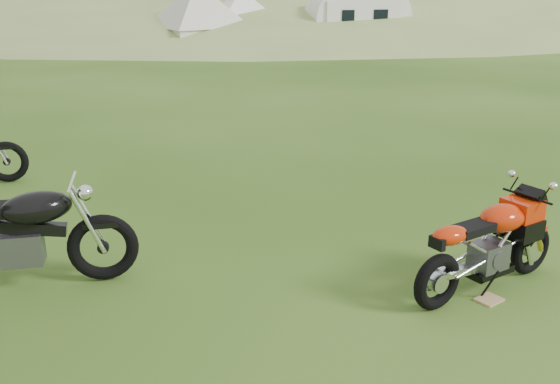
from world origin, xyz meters
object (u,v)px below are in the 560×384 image
tent_right (241,16)px  tent_mid (198,16)px  vintage_moto_a (18,233)px  sport_motorcycle (489,239)px  plywood_board (489,300)px  caravan (357,23)px

tent_right → tent_mid: bearing=-163.9°
vintage_moto_a → tent_mid: bearing=80.6°
sport_motorcycle → vintage_moto_a: vintage_moto_a is taller
sport_motorcycle → vintage_moto_a: bearing=146.2°
plywood_board → tent_right: bearing=71.8°
plywood_board → tent_right: size_ratio=0.08×
caravan → vintage_moto_a: bearing=-121.5°
tent_mid → tent_right: tent_mid is taller
tent_right → caravan: bearing=-30.5°
tent_mid → caravan: bearing=-25.4°
sport_motorcycle → caravan: (11.22, 18.88, 0.48)m
tent_right → caravan: size_ratio=0.67×
tent_mid → caravan: size_ratio=0.72×
tent_right → vintage_moto_a: bearing=-116.9°
tent_mid → caravan: (6.32, -2.15, -0.33)m
sport_motorcycle → vintage_moto_a: (-3.83, 2.03, 0.03)m
caravan → sport_motorcycle: bearing=-110.4°
plywood_board → caravan: bearing=59.3°
sport_motorcycle → tent_right: tent_right is taller
plywood_board → vintage_moto_a: size_ratio=0.11×
plywood_board → vintage_moto_a: vintage_moto_a is taller
sport_motorcycle → tent_mid: tent_mid is taller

